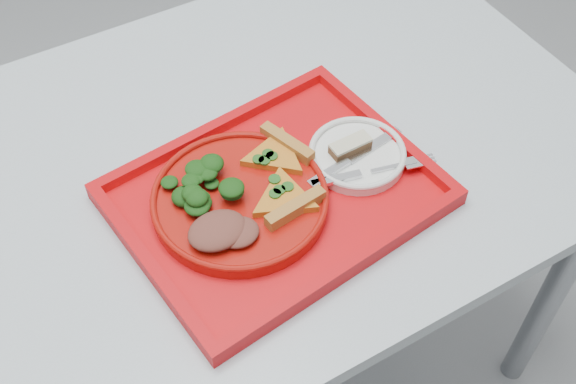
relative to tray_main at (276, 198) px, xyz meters
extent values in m
cube|color=#AAB5BE|center=(-0.20, 0.11, -0.02)|extent=(1.60, 0.80, 0.03)
cylinder|color=gray|center=(0.52, -0.21, -0.40)|extent=(0.05, 0.05, 0.72)
cylinder|color=gray|center=(0.52, 0.43, -0.40)|extent=(0.05, 0.05, 0.72)
cube|color=red|center=(0.00, 0.00, 0.00)|extent=(0.49, 0.40, 0.01)
cylinder|color=#A6120B|center=(-0.05, 0.01, 0.02)|extent=(0.26, 0.26, 0.02)
cylinder|color=white|center=(0.15, 0.00, 0.01)|extent=(0.15, 0.15, 0.01)
ellipsoid|color=black|center=(-0.10, 0.05, 0.05)|extent=(0.09, 0.08, 0.04)
ellipsoid|color=brown|center=(-0.11, -0.04, 0.04)|extent=(0.09, 0.07, 0.03)
cube|color=#4E321A|center=(0.14, 0.01, 0.03)|extent=(0.07, 0.03, 0.01)
cube|color=beige|center=(0.14, 0.01, 0.04)|extent=(0.07, 0.03, 0.00)
cube|color=silver|center=(0.14, -0.01, 0.02)|extent=(0.19, 0.04, 0.01)
cube|color=silver|center=(0.14, -0.04, 0.02)|extent=(0.18, 0.07, 0.01)
camera|label=1|loc=(-0.33, -0.60, 0.85)|focal=45.00mm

